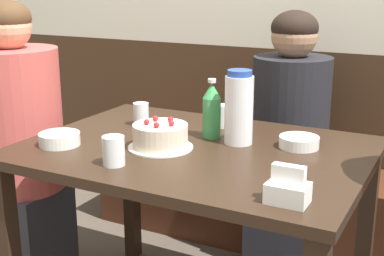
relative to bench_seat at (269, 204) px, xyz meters
The scene contains 13 objects.
bench_seat is the anchor object (origin of this frame).
dining_table 0.94m from the bench_seat, 90.00° to the right, with size 1.19×0.88×0.76m.
birthday_cake 1.08m from the bench_seat, 96.27° to the right, with size 0.23×0.23×0.11m.
water_pitcher 1.00m from the bench_seat, 80.73° to the right, with size 0.10×0.10×0.27m.
soju_bottle 0.95m from the bench_seat, 90.36° to the right, with size 0.07×0.07×0.22m.
napkin_holder 1.37m from the bench_seat, 69.11° to the right, with size 0.11×0.08×0.11m.
bowl_soup_white 0.94m from the bench_seat, 64.05° to the right, with size 0.14×0.14×0.04m.
bowl_rice_small 1.26m from the bench_seat, 112.72° to the right, with size 0.15×0.15×0.04m.
glass_water_tall 0.96m from the bench_seat, 115.55° to the right, with size 0.06×0.06×0.09m.
glass_tumbler_short 0.81m from the bench_seat, 92.67° to the right, with size 0.07×0.07×0.09m.
glass_shot_small 1.28m from the bench_seat, 97.11° to the right, with size 0.07×0.07×0.09m.
person_teal_shirt 0.42m from the bench_seat, 46.18° to the right, with size 0.35×0.35×1.20m.
person_grey_tee 1.27m from the bench_seat, 135.65° to the right, with size 0.39×0.39×1.25m.
Camera 1 is at (0.82, -1.60, 1.33)m, focal length 50.00 mm.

